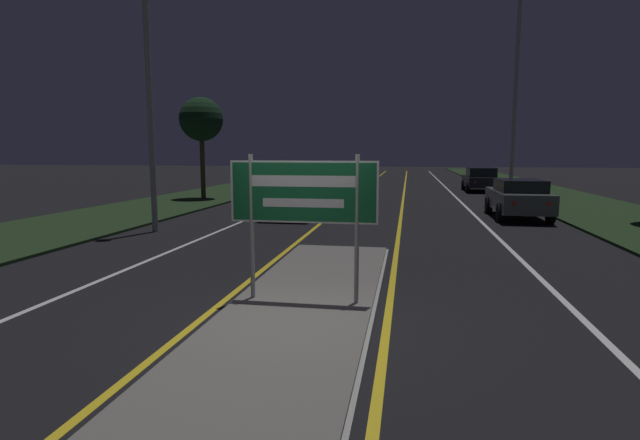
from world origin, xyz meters
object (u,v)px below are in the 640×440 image
object	(u,v)px
streetlight_left_near	(146,29)
car_approaching_1	(336,180)
car_receding_0	(518,198)
highway_sign	(303,198)
streetlight_right_near	(517,54)
car_approaching_2	(323,172)
car_approaching_0	(296,197)
car_receding_1	(480,179)

from	to	relation	value
streetlight_left_near	car_approaching_1	xyz separation A→B (m)	(3.34, 16.11, -5.32)
car_receding_0	car_approaching_1	distance (m)	13.69
highway_sign	streetlight_left_near	size ratio (longest dim) A/B	0.23
car_receding_0	streetlight_right_near	bearing A→B (deg)	81.56
streetlight_right_near	car_approaching_1	bearing A→B (deg)	156.36
highway_sign	car_approaching_1	distance (m)	22.90
car_approaching_1	car_approaching_2	size ratio (longest dim) A/B	1.01
car_receding_0	car_approaching_1	size ratio (longest dim) A/B	0.91
streetlight_right_near	car_approaching_0	world-z (taller)	streetlight_right_near
streetlight_right_near	car_receding_0	bearing A→B (deg)	-98.44
car_receding_0	car_approaching_0	world-z (taller)	car_receding_0
car_approaching_0	car_approaching_1	xyz separation A→B (m)	(-0.13, 11.57, 0.01)
car_receding_0	car_approaching_0	size ratio (longest dim) A/B	1.04
highway_sign	car_approaching_2	bearing A→B (deg)	99.25
car_approaching_1	car_approaching_2	distance (m)	12.95
streetlight_left_near	streetlight_right_near	bearing A→B (deg)	43.19
car_approaching_2	car_receding_0	bearing A→B (deg)	-64.00
car_receding_0	car_approaching_1	world-z (taller)	car_receding_0
streetlight_right_near	car_receding_0	distance (m)	9.28
car_approaching_0	highway_sign	bearing A→B (deg)	-76.62
car_receding_1	streetlight_right_near	bearing A→B (deg)	-84.79
highway_sign	streetlight_right_near	size ratio (longest dim) A/B	0.21
car_approaching_0	car_approaching_2	size ratio (longest dim) A/B	0.88
highway_sign	streetlight_left_near	bearing A→B (deg)	132.79
car_approaching_2	highway_sign	bearing A→B (deg)	-80.75
streetlight_right_near	car_approaching_1	distance (m)	12.13
streetlight_right_near	car_approaching_0	bearing A→B (deg)	-141.29
car_approaching_1	highway_sign	bearing A→B (deg)	-83.03
car_approaching_1	car_receding_0	bearing A→B (deg)	-51.95
car_receding_1	car_approaching_2	size ratio (longest dim) A/B	0.92
car_receding_1	car_approaching_2	bearing A→B (deg)	138.91
car_approaching_1	car_approaching_2	xyz separation A→B (m)	(-2.97, 12.61, 0.04)
car_approaching_0	streetlight_right_near	bearing A→B (deg)	38.71
streetlight_right_near	car_approaching_0	distance (m)	13.54
car_receding_0	car_receding_1	distance (m)	13.10
highway_sign	car_approaching_1	world-z (taller)	highway_sign
car_receding_1	car_approaching_0	distance (m)	16.39
highway_sign	streetlight_right_near	distance (m)	20.47
car_approaching_1	streetlight_left_near	bearing A→B (deg)	-101.71
streetlight_left_near	car_receding_0	size ratio (longest dim) A/B	2.37
car_approaching_0	streetlight_left_near	bearing A→B (deg)	-127.41
car_receding_0	car_approaching_0	distance (m)	8.35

